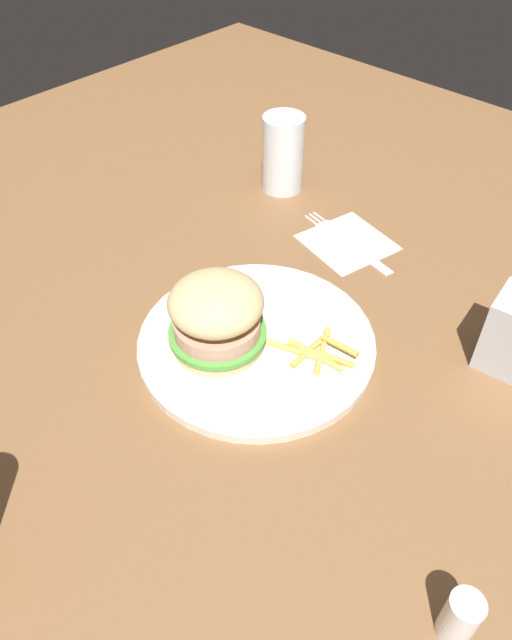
# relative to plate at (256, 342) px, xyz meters

# --- Properties ---
(ground_plane) EXTENTS (1.60, 1.60, 0.00)m
(ground_plane) POSITION_rel_plate_xyz_m (-0.00, 0.01, -0.01)
(ground_plane) COLOR brown
(plate) EXTENTS (0.28, 0.28, 0.01)m
(plate) POSITION_rel_plate_xyz_m (0.00, 0.00, 0.00)
(plate) COLOR silver
(plate) RESTS_ON ground_plane
(sandwich) EXTENTS (0.11, 0.11, 0.09)m
(sandwich) POSITION_rel_plate_xyz_m (0.03, 0.04, 0.05)
(sandwich) COLOR tan
(sandwich) RESTS_ON plate
(fries_pile) EXTENTS (0.11, 0.08, 0.01)m
(fries_pile) POSITION_rel_plate_xyz_m (-0.06, -0.03, 0.01)
(fries_pile) COLOR gold
(fries_pile) RESTS_ON plate
(napkin) EXTENTS (0.13, 0.13, 0.00)m
(napkin) POSITION_rel_plate_xyz_m (0.04, -0.24, -0.01)
(napkin) COLOR white
(napkin) RESTS_ON ground_plane
(fork) EXTENTS (0.17, 0.05, 0.00)m
(fork) POSITION_rel_plate_xyz_m (0.04, -0.24, -0.00)
(fork) COLOR silver
(fork) RESTS_ON napkin
(drink_glass) EXTENTS (0.06, 0.06, 0.12)m
(drink_glass) POSITION_rel_plate_xyz_m (0.21, -0.28, 0.05)
(drink_glass) COLOR silver
(drink_glass) RESTS_ON ground_plane
(salt_shaker) EXTENTS (0.03, 0.03, 0.06)m
(salt_shaker) POSITION_rel_plate_xyz_m (-0.33, 0.12, 0.02)
(salt_shaker) COLOR white
(salt_shaker) RESTS_ON ground_plane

